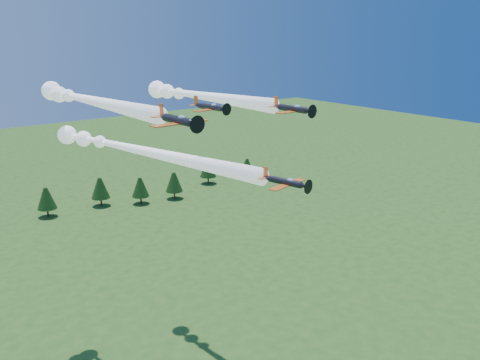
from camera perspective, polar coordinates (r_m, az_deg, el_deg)
plane_lead at (r=94.93m, az=-11.11°, el=3.25°), size 16.38×56.97×3.70m
plane_left at (r=96.29m, az=-15.86°, el=8.23°), size 8.45×50.40×3.70m
plane_right at (r=105.24m, az=-4.62°, el=9.02°), size 8.98×44.79×3.70m
plane_slot at (r=86.31m, az=-3.16°, el=7.77°), size 7.12×7.76×2.49m
treeline at (r=188.98m, az=-19.82°, el=-2.22°), size 176.57×20.31×11.18m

